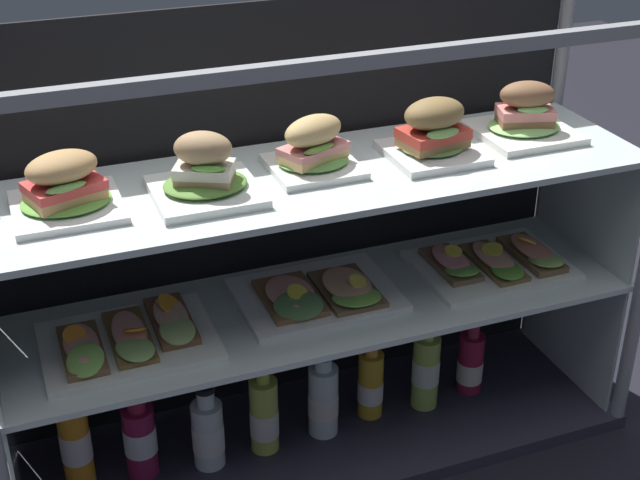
# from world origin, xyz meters

# --- Properties ---
(ground_plane) EXTENTS (6.00, 6.00, 0.02)m
(ground_plane) POSITION_xyz_m (0.00, 0.00, -0.01)
(ground_plane) COLOR black
(ground_plane) RESTS_ON ground
(case_base_deck) EXTENTS (1.40, 0.42, 0.03)m
(case_base_deck) POSITION_xyz_m (0.00, 0.00, 0.02)
(case_base_deck) COLOR #2F2D3C
(case_base_deck) RESTS_ON ground
(case_frame) EXTENTS (1.40, 0.42, 0.99)m
(case_frame) POSITION_xyz_m (0.00, 0.13, 0.53)
(case_frame) COLOR gray
(case_frame) RESTS_ON ground
(riser_lower_tier) EXTENTS (1.34, 0.36, 0.34)m
(riser_lower_tier) POSITION_xyz_m (0.00, 0.00, 0.20)
(riser_lower_tier) COLOR silver
(riser_lower_tier) RESTS_ON case_base_deck
(shelf_lower_glass) EXTENTS (1.35, 0.38, 0.01)m
(shelf_lower_glass) POSITION_xyz_m (0.00, 0.00, 0.38)
(shelf_lower_glass) COLOR silver
(shelf_lower_glass) RESTS_ON riser_lower_tier
(riser_upper_tier) EXTENTS (1.34, 0.36, 0.29)m
(riser_upper_tier) POSITION_xyz_m (0.00, 0.00, 0.53)
(riser_upper_tier) COLOR silver
(riser_upper_tier) RESTS_ON shelf_lower_glass
(shelf_upper_glass) EXTENTS (1.35, 0.38, 0.01)m
(shelf_upper_glass) POSITION_xyz_m (0.00, 0.00, 0.68)
(shelf_upper_glass) COLOR silver
(shelf_upper_glass) RESTS_ON riser_upper_tier
(plated_roll_sandwich_far_left) EXTENTS (0.20, 0.20, 0.11)m
(plated_roll_sandwich_far_left) POSITION_xyz_m (-0.49, 0.00, 0.73)
(plated_roll_sandwich_far_left) COLOR white
(plated_roll_sandwich_far_left) RESTS_ON shelf_upper_glass
(plated_roll_sandwich_far_right) EXTENTS (0.20, 0.20, 0.13)m
(plated_roll_sandwich_far_right) POSITION_xyz_m (-0.24, -0.03, 0.73)
(plated_roll_sandwich_far_right) COLOR white
(plated_roll_sandwich_far_right) RESTS_ON shelf_upper_glass
(plated_roll_sandwich_right_of_center) EXTENTS (0.17, 0.17, 0.11)m
(plated_roll_sandwich_right_of_center) POSITION_xyz_m (-0.01, 0.02, 0.73)
(plated_roll_sandwich_right_of_center) COLOR white
(plated_roll_sandwich_right_of_center) RESTS_ON shelf_upper_glass
(plated_roll_sandwich_near_left_corner) EXTENTS (0.19, 0.19, 0.13)m
(plated_roll_sandwich_near_left_corner) POSITION_xyz_m (0.24, -0.01, 0.74)
(plated_roll_sandwich_near_left_corner) COLOR white
(plated_roll_sandwich_near_left_corner) RESTS_ON shelf_upper_glass
(plated_roll_sandwich_left_of_center) EXTENTS (0.20, 0.20, 0.12)m
(plated_roll_sandwich_left_of_center) POSITION_xyz_m (0.49, 0.03, 0.73)
(plated_roll_sandwich_left_of_center) COLOR white
(plated_roll_sandwich_left_of_center) RESTS_ON shelf_upper_glass
(open_sandwich_tray_center) EXTENTS (0.34, 0.25, 0.06)m
(open_sandwich_tray_center) POSITION_xyz_m (-0.41, -0.02, 0.40)
(open_sandwich_tray_center) COLOR white
(open_sandwich_tray_center) RESTS_ON shelf_lower_glass
(open_sandwich_tray_right_of_center) EXTENTS (0.34, 0.25, 0.06)m
(open_sandwich_tray_right_of_center) POSITION_xyz_m (-0.00, 0.01, 0.40)
(open_sandwich_tray_right_of_center) COLOR white
(open_sandwich_tray_right_of_center) RESTS_ON shelf_lower_glass
(open_sandwich_tray_near_right_corner) EXTENTS (0.34, 0.25, 0.06)m
(open_sandwich_tray_near_right_corner) POSITION_xyz_m (0.42, -0.01, 0.40)
(open_sandwich_tray_near_right_corner) COLOR white
(open_sandwich_tray_near_right_corner) RESTS_ON shelf_lower_glass
(juice_bottle_front_left_end) EXTENTS (0.07, 0.07, 0.25)m
(juice_bottle_front_left_end) POSITION_xyz_m (-0.54, 0.03, 0.14)
(juice_bottle_front_left_end) COLOR orange
(juice_bottle_front_left_end) RESTS_ON case_base_deck
(juice_bottle_back_right) EXTENTS (0.07, 0.07, 0.22)m
(juice_bottle_back_right) POSITION_xyz_m (-0.41, 0.01, 0.13)
(juice_bottle_back_right) COLOR maroon
(juice_bottle_back_right) RESTS_ON case_base_deck
(juice_bottle_front_middle) EXTENTS (0.07, 0.07, 0.21)m
(juice_bottle_front_middle) POSITION_xyz_m (-0.27, -0.01, 0.12)
(juice_bottle_front_middle) COLOR silver
(juice_bottle_front_middle) RESTS_ON case_base_deck
(juice_bottle_front_second) EXTENTS (0.07, 0.07, 0.24)m
(juice_bottle_front_second) POSITION_xyz_m (-0.14, -0.01, 0.13)
(juice_bottle_front_second) COLOR #BCCC52
(juice_bottle_front_second) RESTS_ON case_base_deck
(juice_bottle_tucked_behind) EXTENTS (0.07, 0.07, 0.22)m
(juice_bottle_tucked_behind) POSITION_xyz_m (0.01, 0.00, 0.13)
(juice_bottle_tucked_behind) COLOR white
(juice_bottle_tucked_behind) RESTS_ON case_base_deck
(juice_bottle_front_right_end) EXTENTS (0.06, 0.06, 0.22)m
(juice_bottle_front_right_end) POSITION_xyz_m (0.14, 0.02, 0.12)
(juice_bottle_front_right_end) COLOR gold
(juice_bottle_front_right_end) RESTS_ON case_base_deck
(juice_bottle_back_left) EXTENTS (0.07, 0.07, 0.24)m
(juice_bottle_back_left) POSITION_xyz_m (0.27, 0.01, 0.13)
(juice_bottle_back_left) COLOR #AECD56
(juice_bottle_back_left) RESTS_ON case_base_deck
(juice_bottle_front_fourth) EXTENTS (0.06, 0.06, 0.21)m
(juice_bottle_front_fourth) POSITION_xyz_m (0.40, 0.02, 0.11)
(juice_bottle_front_fourth) COLOR maroon
(juice_bottle_front_fourth) RESTS_ON case_base_deck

